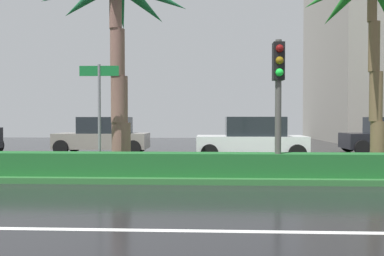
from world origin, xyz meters
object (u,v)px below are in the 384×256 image
at_px(palm_tree_centre_left, 117,10).
at_px(traffic_signal_median_right, 278,83).
at_px(car_in_traffic_leading, 103,136).
at_px(street_name_sign, 99,103).
at_px(car_in_traffic_second, 252,139).

distance_m(palm_tree_centre_left, traffic_signal_median_right, 5.23).
xyz_separation_m(palm_tree_centre_left, traffic_signal_median_right, (4.49, -1.41, -2.28)).
bearing_deg(car_in_traffic_leading, street_name_sign, 104.44).
bearing_deg(palm_tree_centre_left, street_name_sign, -112.91).
bearing_deg(car_in_traffic_second, street_name_sign, 46.86).
relative_size(car_in_traffic_leading, car_in_traffic_second, 1.00).
bearing_deg(traffic_signal_median_right, street_name_sign, 172.27).
height_order(palm_tree_centre_left, traffic_signal_median_right, palm_tree_centre_left).
bearing_deg(car_in_traffic_leading, traffic_signal_median_right, 129.20).
bearing_deg(car_in_traffic_leading, palm_tree_centre_left, 108.39).
distance_m(palm_tree_centre_left, car_in_traffic_second, 7.37).
bearing_deg(traffic_signal_median_right, car_in_traffic_leading, 129.20).
bearing_deg(street_name_sign, palm_tree_centre_left, 67.09).
distance_m(traffic_signal_median_right, car_in_traffic_second, 5.98).
distance_m(palm_tree_centre_left, street_name_sign, 2.89).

